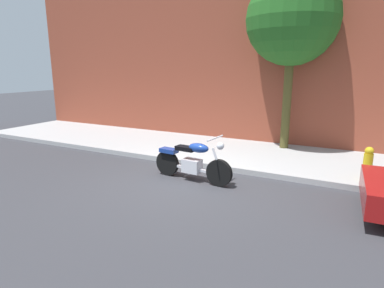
% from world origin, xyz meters
% --- Properties ---
extents(ground_plane, '(60.00, 60.00, 0.00)m').
position_xyz_m(ground_plane, '(0.00, 0.00, 0.00)').
color(ground_plane, '#38383D').
extents(sidewalk, '(19.03, 3.32, 0.14)m').
position_xyz_m(sidewalk, '(0.00, 2.93, 0.07)').
color(sidewalk, '#ABABAB').
rests_on(sidewalk, ground).
extents(building_facade, '(19.03, 0.50, 8.70)m').
position_xyz_m(building_facade, '(0.00, 4.84, 4.35)').
color(building_facade, brown).
rests_on(building_facade, ground).
extents(motorcycle, '(2.09, 0.70, 1.12)m').
position_xyz_m(motorcycle, '(0.12, 0.30, 0.46)').
color(motorcycle, black).
rests_on(motorcycle, ground).
extents(street_tree, '(2.73, 2.73, 5.40)m').
position_xyz_m(street_tree, '(1.51, 4.06, 4.01)').
color(street_tree, brown).
rests_on(street_tree, ground).
extents(fire_hydrant, '(0.20, 0.20, 0.91)m').
position_xyz_m(fire_hydrant, '(3.83, 1.83, 0.46)').
color(fire_hydrant, gold).
rests_on(fire_hydrant, ground).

